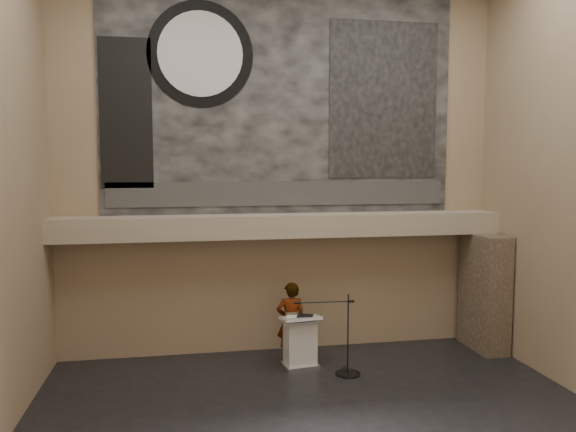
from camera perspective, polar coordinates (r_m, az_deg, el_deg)
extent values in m
plane|color=black|center=(9.92, 3.62, -20.51)|extent=(10.00, 10.00, 0.00)
cube|color=#8E765A|center=(12.85, -0.66, 4.99)|extent=(10.00, 0.02, 8.50)
cube|color=#8E765A|center=(5.15, 14.88, 4.45)|extent=(10.00, 0.02, 8.50)
cube|color=gray|center=(12.53, -0.34, -0.97)|extent=(10.00, 0.80, 0.50)
cylinder|color=#B2893D|center=(12.33, -7.64, -2.43)|extent=(0.04, 0.04, 0.06)
cylinder|color=#B2893D|center=(12.98, 7.99, -2.05)|extent=(0.04, 0.04, 0.06)
cube|color=black|center=(12.89, -0.64, 11.45)|extent=(8.00, 0.05, 5.00)
cube|color=#2D2D2D|center=(12.79, -0.60, 2.30)|extent=(7.76, 0.02, 0.55)
cylinder|color=black|center=(12.82, -8.88, 15.94)|extent=(2.30, 0.02, 2.30)
cylinder|color=silver|center=(12.80, -8.88, 15.96)|extent=(1.84, 0.02, 1.84)
cube|color=black|center=(13.49, 9.70, 11.53)|extent=(2.60, 0.02, 3.60)
cube|color=black|center=(12.69, -16.15, 9.98)|extent=(1.10, 0.02, 3.20)
cube|color=#44362A|center=(13.97, 19.30, -7.28)|extent=(0.60, 1.40, 2.70)
cube|color=silver|center=(12.38, 1.24, -14.92)|extent=(0.78, 0.64, 0.08)
cube|color=silver|center=(12.21, 1.24, -12.63)|extent=(0.68, 0.52, 0.96)
cube|color=silver|center=(12.04, 1.26, -10.35)|extent=(0.87, 0.67, 0.14)
cube|color=black|center=(12.03, 1.74, -10.13)|extent=(0.39, 0.36, 0.04)
cube|color=white|center=(12.01, 0.46, -10.23)|extent=(0.28, 0.35, 0.00)
imported|color=white|center=(12.51, 0.29, -10.67)|extent=(0.65, 0.44, 1.76)
cylinder|color=black|center=(12.07, 6.07, -15.62)|extent=(0.52, 0.52, 0.02)
cylinder|color=black|center=(11.81, 6.11, -11.87)|extent=(0.03, 0.03, 1.68)
cylinder|color=black|center=(11.51, 3.59, -8.73)|extent=(1.16, 0.09, 0.02)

